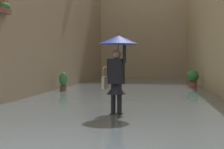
{
  "coord_description": "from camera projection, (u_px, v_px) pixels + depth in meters",
  "views": [
    {
      "loc": [
        -1.27,
        3.61,
        1.44
      ],
      "look_at": [
        -0.08,
        -4.84,
        1.1
      ],
      "focal_mm": 53.2,
      "sensor_mm": 36.0,
      "label": 1
    }
  ],
  "objects": [
    {
      "name": "building_facade_far",
      "position": [
        144.0,
        14.0,
        28.42
      ],
      "size": [
        10.79,
        1.8,
        11.0
      ],
      "primitive_type": "cube",
      "color": "tan",
      "rests_on": "ground_plane"
    },
    {
      "name": "potted_plant_far_left",
      "position": [
        193.0,
        78.0,
        17.85
      ],
      "size": [
        0.61,
        0.61,
        0.96
      ],
      "color": "#9E563D",
      "rests_on": "ground_plane"
    },
    {
      "name": "person_wading",
      "position": [
        117.0,
        58.0,
        8.44
      ],
      "size": [
        1.02,
        1.02,
        2.17
      ],
      "color": "#2D2319",
      "rests_on": "ground_plane"
    },
    {
      "name": "flood_water",
      "position": [
        132.0,
        91.0,
        15.78
      ],
      "size": [
        7.99,
        30.2,
        0.08
      ],
      "primitive_type": "cube",
      "color": "#515B60",
      "rests_on": "ground_plane"
    },
    {
      "name": "ground_plane",
      "position": [
        132.0,
        92.0,
        15.78
      ],
      "size": [
        60.49,
        60.49,
        0.0
      ],
      "primitive_type": "plane",
      "color": "#605B56"
    },
    {
      "name": "potted_plant_far_right",
      "position": [
        63.0,
        81.0,
        15.4
      ],
      "size": [
        0.39,
        0.39,
        0.94
      ],
      "color": "brown",
      "rests_on": "ground_plane"
    }
  ]
}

